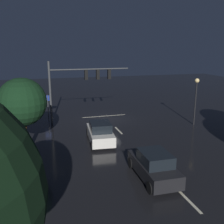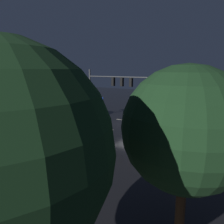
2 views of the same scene
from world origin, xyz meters
name	(u,v)px [view 1 (image 1 of 2)]	position (x,y,z in m)	size (l,w,h in m)	color
ground_plane	(107,119)	(0.00, 0.00, 0.00)	(80.00, 80.00, 0.00)	black
traffic_signal_assembly	(80,80)	(2.80, -0.22, 4.35)	(8.28, 0.47, 6.27)	#383A3D
lane_dash_far	(119,130)	(0.00, 4.00, 0.00)	(2.20, 0.16, 0.01)	beige
lane_dash_mid	(143,155)	(0.00, 10.00, 0.00)	(2.20, 0.16, 0.01)	beige
lane_dash_near	(189,201)	(0.00, 16.00, 0.00)	(2.20, 0.16, 0.01)	beige
stop_bar	(104,116)	(0.00, -1.41, 0.00)	(5.00, 0.16, 0.01)	beige
car_approaching	(100,133)	(2.36, 6.47, 0.80)	(2.23, 4.49, 1.70)	silver
car_distant	(154,166)	(0.74, 13.29, 0.80)	(1.98, 4.40, 1.70)	black
street_lamp_left_kerb	(196,92)	(-7.85, 4.32, 3.30)	(0.44, 0.44, 4.67)	black
route_sign	(48,101)	(6.08, -2.75, 1.80)	(0.90, 0.21, 2.50)	#383A3D
tree_right_near	(22,102)	(8.15, 7.46, 3.88)	(3.39, 3.39, 5.60)	#382314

